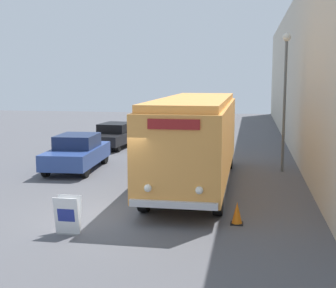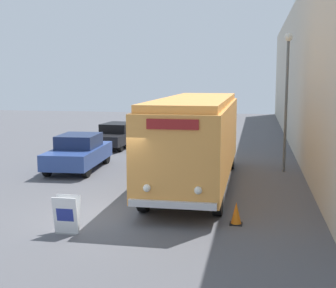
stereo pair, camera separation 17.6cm
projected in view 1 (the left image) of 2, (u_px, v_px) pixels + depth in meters
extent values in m
plane|color=#56565B|center=(112.00, 216.00, 14.07)|extent=(80.00, 80.00, 0.00)
cube|color=beige|center=(302.00, 75.00, 22.10)|extent=(0.30, 60.00, 8.46)
cylinder|color=black|center=(145.00, 194.00, 14.48)|extent=(0.28, 1.10, 1.10)
cylinder|color=black|center=(218.00, 197.00, 14.09)|extent=(0.28, 1.10, 1.10)
cylinder|color=black|center=(180.00, 155.00, 21.60)|extent=(0.28, 1.10, 1.10)
cylinder|color=black|center=(229.00, 157.00, 21.21)|extent=(0.28, 1.10, 1.10)
cube|color=#EF9E47|center=(195.00, 138.00, 17.66)|extent=(2.60, 10.10, 2.59)
cube|color=#FEA74B|center=(196.00, 101.00, 17.46)|extent=(2.39, 9.70, 0.24)
cube|color=silver|center=(173.00, 205.00, 12.85)|extent=(2.47, 0.12, 0.20)
sphere|color=white|center=(148.00, 188.00, 12.94)|extent=(0.22, 0.22, 0.22)
sphere|color=white|center=(199.00, 190.00, 12.69)|extent=(0.22, 0.22, 0.22)
cube|color=maroon|center=(173.00, 124.00, 12.57)|extent=(1.43, 0.06, 0.28)
cube|color=gray|center=(68.00, 233.00, 12.50)|extent=(0.61, 0.22, 0.01)
cube|color=white|center=(66.00, 216.00, 12.34)|extent=(0.67, 0.20, 1.02)
cube|color=white|center=(69.00, 214.00, 12.52)|extent=(0.67, 0.20, 1.02)
cube|color=navy|center=(66.00, 215.00, 12.32)|extent=(0.47, 0.07, 0.36)
cylinder|color=#595E60|center=(284.00, 107.00, 20.25)|extent=(0.12, 0.12, 5.70)
sphere|color=silver|center=(287.00, 37.00, 19.82)|extent=(0.36, 0.36, 0.36)
cylinder|color=black|center=(46.00, 169.00, 19.53)|extent=(0.22, 0.63, 0.63)
cylinder|color=black|center=(85.00, 170.00, 19.33)|extent=(0.22, 0.63, 0.63)
cylinder|color=black|center=(71.00, 156.00, 22.66)|extent=(0.22, 0.63, 0.63)
cylinder|color=black|center=(104.00, 157.00, 22.46)|extent=(0.22, 0.63, 0.63)
cube|color=#2D478C|center=(77.00, 155.00, 20.95)|extent=(2.19, 4.68, 0.68)
cube|color=#19274D|center=(77.00, 141.00, 20.97)|extent=(1.76, 2.15, 0.58)
cylinder|color=black|center=(91.00, 145.00, 26.34)|extent=(0.22, 0.62, 0.62)
cylinder|color=black|center=(118.00, 146.00, 25.95)|extent=(0.22, 0.62, 0.62)
cylinder|color=black|center=(113.00, 138.00, 29.55)|extent=(0.22, 0.62, 0.62)
cylinder|color=black|center=(137.00, 139.00, 29.16)|extent=(0.22, 0.62, 0.62)
cube|color=black|center=(115.00, 137.00, 27.71)|extent=(2.21, 4.88, 0.59)
cube|color=black|center=(116.00, 127.00, 27.74)|extent=(1.74, 2.25, 0.52)
cube|color=black|center=(237.00, 223.00, 13.30)|extent=(0.36, 0.36, 0.03)
cone|color=orange|center=(237.00, 213.00, 13.26)|extent=(0.30, 0.30, 0.61)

